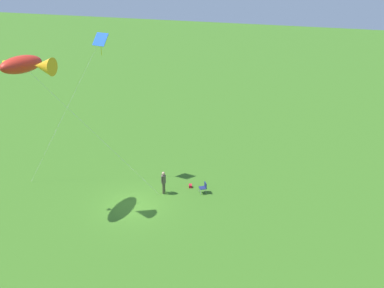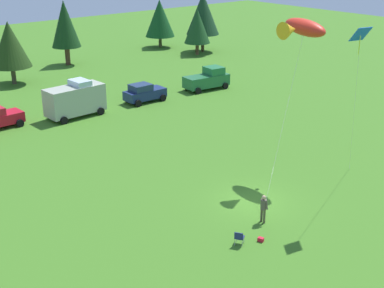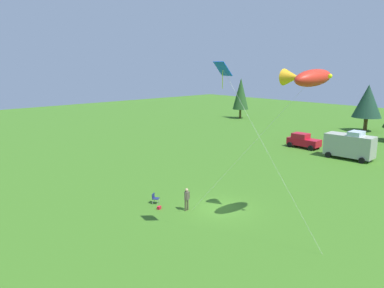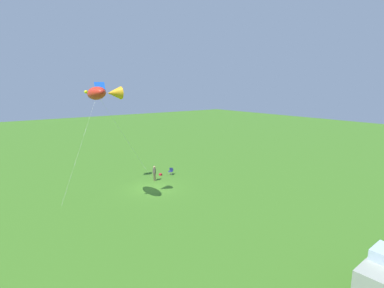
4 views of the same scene
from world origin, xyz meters
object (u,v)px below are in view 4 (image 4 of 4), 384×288
(folding_chair, at_px, (171,171))
(kite_diamond_blue, at_px, (99,89))
(person_kite_flyer, at_px, (154,172))
(kite_large_fish, at_px, (101,93))
(backpack_on_grass, at_px, (161,174))

(folding_chair, xyz_separation_m, kite_diamond_blue, (8.05, -0.81, 9.83))
(person_kite_flyer, height_order, kite_large_fish, kite_large_fish)
(folding_chair, height_order, backpack_on_grass, folding_chair)
(folding_chair, bearing_deg, person_kite_flyer, -14.65)
(person_kite_flyer, distance_m, kite_diamond_blue, 10.81)
(backpack_on_grass, bearing_deg, kite_diamond_blue, -2.61)
(folding_chair, bearing_deg, kite_diamond_blue, -38.04)
(kite_large_fish, height_order, kite_diamond_blue, kite_diamond_blue)
(folding_chair, xyz_separation_m, backpack_on_grass, (1.18, -0.50, -0.38))
(person_kite_flyer, height_order, backpack_on_grass, person_kite_flyer)
(kite_diamond_blue, bearing_deg, kite_large_fish, 71.56)
(person_kite_flyer, xyz_separation_m, kite_large_fish, (7.15, 3.99, 9.00))
(person_kite_flyer, distance_m, backpack_on_grass, 2.32)
(person_kite_flyer, xyz_separation_m, kite_diamond_blue, (5.25, -1.70, 9.29))
(person_kite_flyer, distance_m, folding_chair, 2.99)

